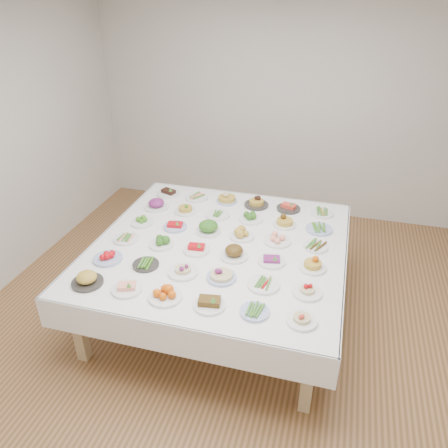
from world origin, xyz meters
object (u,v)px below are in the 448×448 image
(dish_0, at_px, (87,277))
(dish_18, at_px, (142,220))
(dish_35, at_px, (322,212))
(display_table, at_px, (220,250))

(dish_0, relative_size, dish_18, 1.09)
(dish_18, height_order, dish_35, dish_18)
(dish_0, bearing_deg, dish_35, 45.05)
(dish_18, bearing_deg, dish_0, -90.00)
(dish_35, bearing_deg, display_table, -135.36)
(dish_35, bearing_deg, dish_0, -134.95)
(dish_35, bearing_deg, dish_18, -158.13)
(dish_0, xyz_separation_m, dish_18, (0.00, 1.02, -0.03))
(dish_18, relative_size, dish_35, 1.00)
(display_table, relative_size, dish_0, 9.18)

